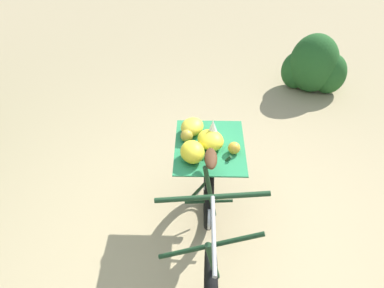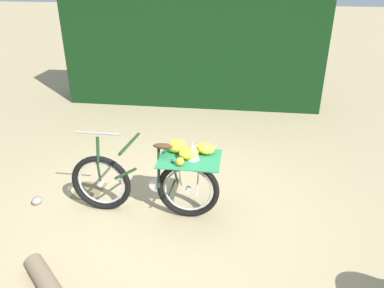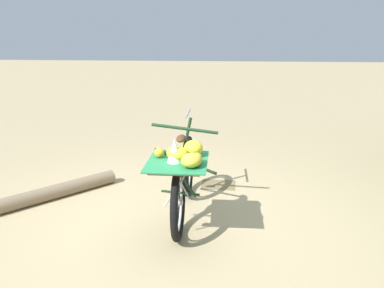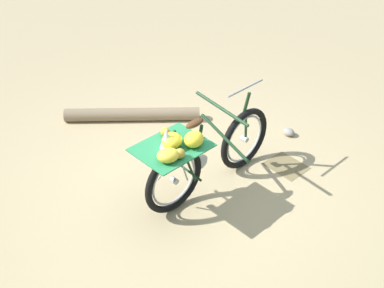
# 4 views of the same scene
# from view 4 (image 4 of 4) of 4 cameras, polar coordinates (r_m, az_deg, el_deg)

# --- Properties ---
(ground_plane) EXTENTS (60.00, 60.00, 0.00)m
(ground_plane) POSITION_cam_4_polar(r_m,az_deg,el_deg) (5.39, 0.38, -5.38)
(ground_plane) COLOR tan
(bicycle) EXTENTS (0.71, 1.78, 1.03)m
(bicycle) POSITION_cam_4_polar(r_m,az_deg,el_deg) (5.08, 1.22, -1.15)
(bicycle) COLOR black
(bicycle) RESTS_ON ground_plane
(fallen_log) EXTENTS (1.26, 1.44, 0.17)m
(fallen_log) POSITION_cam_4_polar(r_m,az_deg,el_deg) (6.54, -6.83, 3.37)
(fallen_log) COLOR #7F6B51
(fallen_log) RESTS_ON ground_plane
(path_stone) EXTENTS (0.15, 0.12, 0.09)m
(path_stone) POSITION_cam_4_polar(r_m,az_deg,el_deg) (6.33, 10.99, 1.34)
(path_stone) COLOR gray
(path_stone) RESTS_ON ground_plane
(leaf_litter_patch) EXTENTS (0.44, 0.36, 0.01)m
(leaf_litter_patch) POSITION_cam_4_polar(r_m,az_deg,el_deg) (5.83, 10.72, -2.46)
(leaf_litter_patch) COLOR olive
(leaf_litter_patch) RESTS_ON ground_plane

